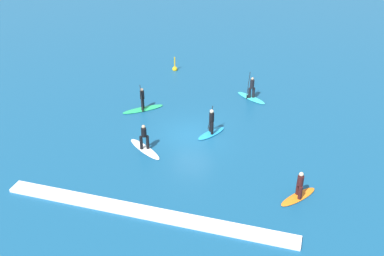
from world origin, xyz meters
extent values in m
plane|color=navy|center=(0.00, 0.00, 0.00)|extent=(120.00, 120.00, 0.00)
ellipsoid|color=white|center=(-2.36, -2.69, 0.05)|extent=(2.92, 2.31, 0.09)
cylinder|color=black|center=(-2.55, -2.77, 0.55)|extent=(0.28, 0.28, 0.92)
cylinder|color=black|center=(-2.18, -2.61, 0.55)|extent=(0.28, 0.28, 0.92)
cylinder|color=black|center=(-2.36, -2.69, 1.30)|extent=(0.47, 0.47, 0.58)
sphere|color=tan|center=(-2.36, -2.69, 1.70)|extent=(0.32, 0.32, 0.23)
ellipsoid|color=#23B266|center=(-4.52, 2.42, 0.04)|extent=(2.84, 2.64, 0.09)
cylinder|color=black|center=(-4.55, 2.57, 0.50)|extent=(0.24, 0.24, 0.82)
cylinder|color=black|center=(-4.49, 2.27, 0.50)|extent=(0.24, 0.24, 0.82)
cylinder|color=black|center=(-4.52, 2.42, 1.22)|extent=(0.45, 0.45, 0.62)
sphere|color=tan|center=(-4.52, 2.42, 1.64)|extent=(0.31, 0.31, 0.22)
cylinder|color=black|center=(-4.46, 2.13, 1.09)|extent=(0.31, 0.34, 1.99)
cube|color=black|center=(-4.46, 2.13, 0.15)|extent=(0.18, 0.19, 0.32)
ellipsoid|color=orange|center=(7.52, -4.84, 0.05)|extent=(2.07, 2.47, 0.10)
cylinder|color=#381414|center=(7.60, -5.03, 0.48)|extent=(0.30, 0.30, 0.77)
cylinder|color=#381414|center=(7.44, -4.65, 0.48)|extent=(0.30, 0.30, 0.77)
cylinder|color=#381414|center=(7.52, -4.84, 1.15)|extent=(0.49, 0.49, 0.58)
sphere|color=beige|center=(7.52, -4.84, 1.57)|extent=(0.34, 0.34, 0.25)
ellipsoid|color=#33C6CC|center=(2.88, 6.54, 0.05)|extent=(2.70, 2.09, 0.10)
cylinder|color=black|center=(3.03, 6.61, 0.50)|extent=(0.30, 0.30, 0.80)
cylinder|color=black|center=(2.74, 6.47, 0.50)|extent=(0.30, 0.30, 0.80)
cylinder|color=black|center=(2.88, 6.54, 1.24)|extent=(0.44, 0.44, 0.68)
sphere|color=tan|center=(2.88, 6.54, 1.68)|extent=(0.28, 0.28, 0.20)
cylinder|color=black|center=(2.62, 6.40, 1.16)|extent=(0.18, 0.25, 2.12)
cube|color=black|center=(2.62, 6.40, 0.16)|extent=(0.16, 0.20, 0.32)
ellipsoid|color=#1E8CD1|center=(1.24, 0.42, 0.05)|extent=(1.80, 2.43, 0.11)
cylinder|color=black|center=(1.33, 0.27, 0.54)|extent=(0.25, 0.25, 0.87)
cylinder|color=black|center=(1.15, 0.58, 0.54)|extent=(0.25, 0.25, 0.87)
cylinder|color=black|center=(1.24, 0.42, 1.29)|extent=(0.45, 0.45, 0.62)
sphere|color=beige|center=(1.24, 0.42, 1.73)|extent=(0.35, 0.35, 0.25)
cylinder|color=black|center=(1.08, 0.69, 1.10)|extent=(0.41, 0.26, 1.95)
cube|color=black|center=(1.08, 0.69, 0.17)|extent=(0.20, 0.15, 0.32)
sphere|color=yellow|center=(-4.58, 10.19, 0.11)|extent=(0.45, 0.45, 0.45)
cylinder|color=yellow|center=(-4.58, 10.19, 0.61)|extent=(0.10, 0.10, 1.23)
cube|color=white|center=(0.00, -8.48, 0.09)|extent=(15.99, 0.90, 0.18)
camera|label=1|loc=(7.59, -25.75, 16.06)|focal=43.24mm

